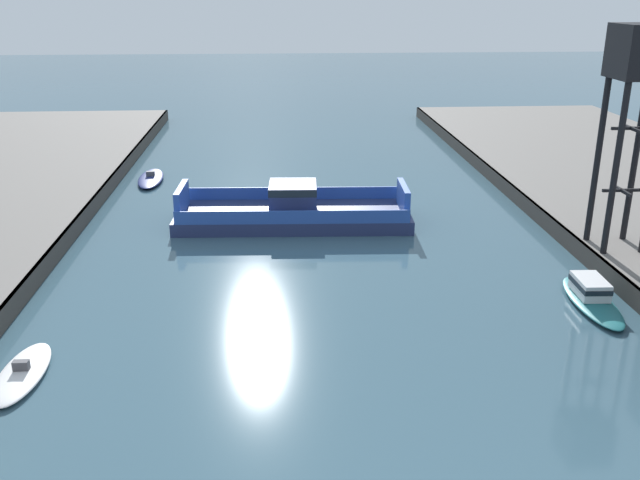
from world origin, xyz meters
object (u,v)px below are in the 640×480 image
(moored_boat_far_left, at_px, (22,373))
(crane_tower, at_px, (640,72))
(chain_ferry, at_px, (293,211))
(moored_boat_mid_right, at_px, (591,295))
(moored_boat_mid_left, at_px, (151,178))

(moored_boat_far_left, height_order, crane_tower, crane_tower)
(chain_ferry, bearing_deg, crane_tower, -25.32)
(moored_boat_far_left, xyz_separation_m, crane_tower, (37.61, 13.15, 13.46))
(crane_tower, bearing_deg, moored_boat_mid_right, -124.09)
(chain_ferry, height_order, moored_boat_mid_left, chain_ferry)
(moored_boat_mid_left, height_order, moored_boat_far_left, moored_boat_mid_left)
(moored_boat_far_left, bearing_deg, moored_boat_mid_right, 11.28)
(moored_boat_mid_right, relative_size, moored_boat_far_left, 1.25)
(crane_tower, bearing_deg, moored_boat_mid_left, 145.56)
(moored_boat_mid_left, height_order, crane_tower, crane_tower)
(moored_boat_mid_right, bearing_deg, chain_ferry, 136.72)
(moored_boat_mid_left, relative_size, moored_boat_far_left, 1.26)
(moored_boat_mid_right, distance_m, crane_tower, 15.28)
(chain_ferry, relative_size, moored_boat_mid_right, 2.47)
(moored_boat_mid_right, bearing_deg, moored_boat_mid_left, 135.65)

